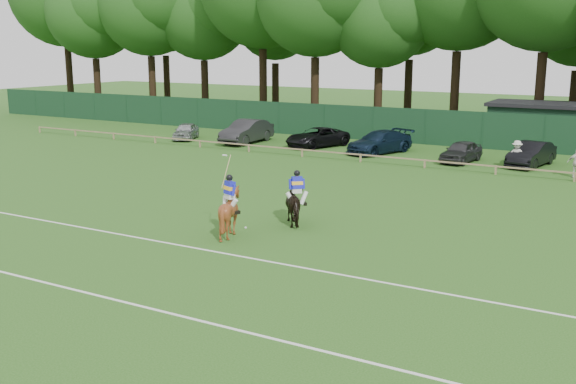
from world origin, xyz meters
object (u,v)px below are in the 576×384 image
Objects in this scene: horse_chestnut at (230,212)px; estate_black at (531,154)px; sedan_navy at (380,142)px; hatch_grey at (461,152)px; sedan_silver at (186,131)px; sedan_grey at (247,131)px; suv_black at (317,137)px; spectator_left at (517,155)px; spectator_mid at (576,163)px; polo_ball at (246,228)px; utility_shed at (552,125)px; horse_dark at (297,204)px.

horse_chestnut is 0.41× the size of estate_black.
estate_black is at bearing 18.86° from sedan_navy.
horse_chestnut is 20.29m from hatch_grey.
hatch_grey is 0.88× the size of estate_black.
sedan_silver is 0.72× the size of sedan_grey.
horse_chestnut is 21.84m from estate_black.
suv_black is at bearing 7.85° from sedan_grey.
sedan_grey is 1.00× the size of sedan_navy.
spectator_left is (13.70, -1.86, 0.15)m from suv_black.
sedan_navy is 12.49m from spectator_mid.
sedan_navy is 9.03m from spectator_left.
horse_chestnut is at bearing -88.98° from polo_ball.
sedan_grey reaches higher than sedan_silver.
horse_chestnut reaches higher than hatch_grey.
sedan_grey is 0.60× the size of utility_shed.
sedan_silver is 0.84× the size of estate_black.
sedan_navy is at bearing 15.19° from suv_black.
spectator_mid is (27.22, -1.50, 0.18)m from sedan_silver.
sedan_silver is at bearing 165.25° from spectator_left.
spectator_mid reaches higher than sedan_silver.
horse_dark is 0.23× the size of utility_shed.
utility_shed is at bearing 61.21° from sedan_navy.
sedan_navy is 5.64m from hatch_grey.
horse_chestnut is (-1.36, -2.64, 0.09)m from horse_dark.
hatch_grey is 2.33× the size of spectator_left.
estate_black is 20.85m from polo_ball.
horse_dark is 18.91m from estate_black.
horse_dark reaches higher than suv_black.
utility_shed is at bearing -78.43° from horse_chestnut.
hatch_grey is (20.58, 0.27, 0.03)m from sedan_silver.
estate_black is 3.64m from spectator_mid.
sedan_navy is (15.00, 1.08, 0.11)m from sedan_silver.
spectator_mid is at bearing -158.65° from horse_dark.
horse_chestnut is at bearing -73.20° from sedan_silver.
sedan_grey is 19.01m from spectator_left.
sedan_grey is at bearing 122.96° from polo_ball.
sedan_navy is at bearing 159.13° from spectator_mid.
horse_dark is at bearing -66.96° from sedan_silver.
horse_chestnut is 0.37× the size of suv_black.
horse_dark is at bearing -88.03° from hatch_grey.
estate_black is (6.95, 20.70, -0.18)m from horse_chestnut.
estate_black is at bearing 70.46° from polo_ball.
suv_black is (5.28, 0.83, -0.17)m from sedan_grey.
polo_ball is (-6.39, -18.39, -0.76)m from spectator_left.
estate_black is at bearing 16.79° from hatch_grey.
sedan_silver is 26.06m from utility_shed.
polo_ball is at bearing -64.28° from horse_chestnut.
estate_black reaches higher than suv_black.
sedan_grey is 15.65m from hatch_grey.
suv_black is 2.93× the size of spectator_left.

